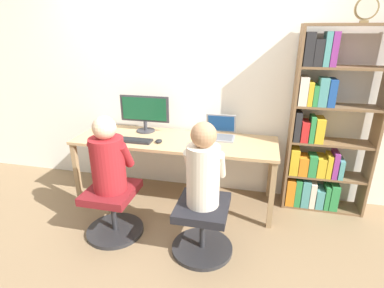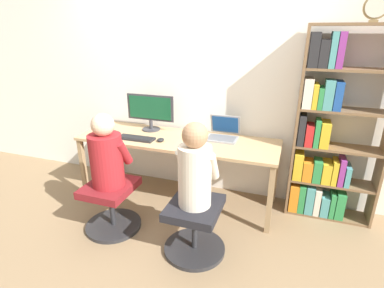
{
  "view_description": "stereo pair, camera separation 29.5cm",
  "coord_description": "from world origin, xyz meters",
  "px_view_note": "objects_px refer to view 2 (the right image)",
  "views": [
    {
      "loc": [
        0.85,
        -2.53,
        1.82
      ],
      "look_at": [
        0.23,
        0.16,
        0.76
      ],
      "focal_mm": 28.0,
      "sensor_mm": 36.0,
      "label": 1
    },
    {
      "loc": [
        1.13,
        -2.45,
        1.82
      ],
      "look_at": [
        0.23,
        0.16,
        0.76
      ],
      "focal_mm": 28.0,
      "sensor_mm": 36.0,
      "label": 2
    }
  ],
  "objects_px": {
    "laptop": "(223,134)",
    "person_at_monitor": "(106,155)",
    "person_at_laptop": "(195,169)",
    "desk_clock": "(376,7)",
    "desktop_monitor": "(150,111)",
    "office_chair_left": "(111,204)",
    "office_chair_right": "(195,225)",
    "bookshelf": "(327,139)",
    "keyboard": "(136,138)"
  },
  "relations": [
    {
      "from": "office_chair_left",
      "to": "laptop",
      "type": "bearing_deg",
      "value": 45.65
    },
    {
      "from": "bookshelf",
      "to": "office_chair_left",
      "type": "bearing_deg",
      "value": -154.29
    },
    {
      "from": "desktop_monitor",
      "to": "laptop",
      "type": "relative_size",
      "value": 1.76
    },
    {
      "from": "person_at_monitor",
      "to": "desk_clock",
      "type": "xyz_separation_m",
      "value": [
        2.06,
        0.84,
        1.21
      ]
    },
    {
      "from": "office_chair_left",
      "to": "bookshelf",
      "type": "xyz_separation_m",
      "value": [
        1.87,
        0.9,
        0.57
      ]
    },
    {
      "from": "keyboard",
      "to": "person_at_laptop",
      "type": "xyz_separation_m",
      "value": [
        0.86,
        -0.6,
        0.05
      ]
    },
    {
      "from": "office_chair_right",
      "to": "desktop_monitor",
      "type": "bearing_deg",
      "value": 132.04
    },
    {
      "from": "person_at_monitor",
      "to": "bookshelf",
      "type": "height_order",
      "value": "bookshelf"
    },
    {
      "from": "bookshelf",
      "to": "office_chair_right",
      "type": "bearing_deg",
      "value": -136.62
    },
    {
      "from": "office_chair_left",
      "to": "desktop_monitor",
      "type": "bearing_deg",
      "value": 89.75
    },
    {
      "from": "office_chair_right",
      "to": "person_at_laptop",
      "type": "height_order",
      "value": "person_at_laptop"
    },
    {
      "from": "person_at_laptop",
      "to": "desk_clock",
      "type": "bearing_deg",
      "value": 36.79
    },
    {
      "from": "person_at_laptop",
      "to": "desk_clock",
      "type": "height_order",
      "value": "desk_clock"
    },
    {
      "from": "desktop_monitor",
      "to": "office_chair_left",
      "type": "bearing_deg",
      "value": -90.25
    },
    {
      "from": "desktop_monitor",
      "to": "keyboard",
      "type": "distance_m",
      "value": 0.4
    },
    {
      "from": "office_chair_left",
      "to": "desk_clock",
      "type": "relative_size",
      "value": 2.55
    },
    {
      "from": "person_at_monitor",
      "to": "office_chair_right",
      "type": "bearing_deg",
      "value": -4.12
    },
    {
      "from": "laptop",
      "to": "bookshelf",
      "type": "bearing_deg",
      "value": 1.41
    },
    {
      "from": "desktop_monitor",
      "to": "laptop",
      "type": "distance_m",
      "value": 0.87
    },
    {
      "from": "office_chair_right",
      "to": "keyboard",
      "type": "bearing_deg",
      "value": 144.94
    },
    {
      "from": "person_at_monitor",
      "to": "desk_clock",
      "type": "relative_size",
      "value": 3.24
    },
    {
      "from": "desktop_monitor",
      "to": "bookshelf",
      "type": "height_order",
      "value": "bookshelf"
    },
    {
      "from": "laptop",
      "to": "bookshelf",
      "type": "relative_size",
      "value": 0.17
    },
    {
      "from": "keyboard",
      "to": "office_chair_right",
      "type": "distance_m",
      "value": 1.16
    },
    {
      "from": "bookshelf",
      "to": "desk_clock",
      "type": "bearing_deg",
      "value": -16.65
    },
    {
      "from": "keyboard",
      "to": "person_at_laptop",
      "type": "relative_size",
      "value": 0.57
    },
    {
      "from": "office_chair_left",
      "to": "keyboard",
      "type": "bearing_deg",
      "value": 90.34
    },
    {
      "from": "office_chair_right",
      "to": "bookshelf",
      "type": "bearing_deg",
      "value": 43.38
    },
    {
      "from": "office_chair_right",
      "to": "office_chair_left",
      "type": "bearing_deg",
      "value": 176.19
    },
    {
      "from": "person_at_laptop",
      "to": "office_chair_left",
      "type": "bearing_deg",
      "value": 176.51
    },
    {
      "from": "keyboard",
      "to": "office_chair_right",
      "type": "height_order",
      "value": "keyboard"
    },
    {
      "from": "laptop",
      "to": "person_at_laptop",
      "type": "xyz_separation_m",
      "value": [
        0.0,
        -0.93,
        0.01
      ]
    },
    {
      "from": "person_at_laptop",
      "to": "desk_clock",
      "type": "distance_m",
      "value": 1.92
    },
    {
      "from": "desk_clock",
      "to": "office_chair_left",
      "type": "bearing_deg",
      "value": -157.66
    },
    {
      "from": "office_chair_left",
      "to": "person_at_laptop",
      "type": "xyz_separation_m",
      "value": [
        0.86,
        -0.05,
        0.53
      ]
    },
    {
      "from": "laptop",
      "to": "person_at_monitor",
      "type": "xyz_separation_m",
      "value": [
        -0.86,
        -0.87,
        -0.01
      ]
    },
    {
      "from": "keyboard",
      "to": "bookshelf",
      "type": "xyz_separation_m",
      "value": [
        1.88,
        0.35,
        0.09
      ]
    },
    {
      "from": "office_chair_left",
      "to": "office_chair_right",
      "type": "height_order",
      "value": "same"
    },
    {
      "from": "desktop_monitor",
      "to": "person_at_monitor",
      "type": "distance_m",
      "value": 0.9
    },
    {
      "from": "desktop_monitor",
      "to": "person_at_monitor",
      "type": "xyz_separation_m",
      "value": [
        -0.0,
        -0.89,
        -0.18
      ]
    },
    {
      "from": "laptop",
      "to": "keyboard",
      "type": "relative_size",
      "value": 0.81
    },
    {
      "from": "person_at_laptop",
      "to": "desk_clock",
      "type": "xyz_separation_m",
      "value": [
        1.2,
        0.9,
        1.19
      ]
    },
    {
      "from": "person_at_monitor",
      "to": "bookshelf",
      "type": "bearing_deg",
      "value": 25.6
    },
    {
      "from": "keyboard",
      "to": "desk_clock",
      "type": "height_order",
      "value": "desk_clock"
    },
    {
      "from": "laptop",
      "to": "office_chair_right",
      "type": "xyz_separation_m",
      "value": [
        0.0,
        -0.93,
        -0.52
      ]
    },
    {
      "from": "person_at_monitor",
      "to": "desk_clock",
      "type": "distance_m",
      "value": 2.54
    },
    {
      "from": "keyboard",
      "to": "office_chair_left",
      "type": "bearing_deg",
      "value": -89.66
    },
    {
      "from": "office_chair_left",
      "to": "bookshelf",
      "type": "height_order",
      "value": "bookshelf"
    },
    {
      "from": "laptop",
      "to": "office_chair_left",
      "type": "height_order",
      "value": "laptop"
    },
    {
      "from": "office_chair_right",
      "to": "person_at_monitor",
      "type": "bearing_deg",
      "value": 175.88
    }
  ]
}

